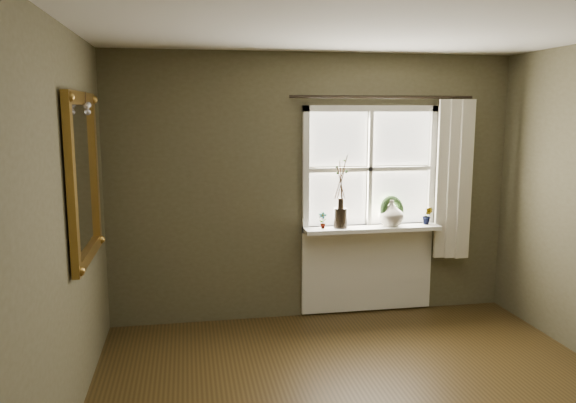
{
  "coord_description": "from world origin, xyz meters",
  "views": [
    {
      "loc": [
        -1.23,
        -3.07,
        2.04
      ],
      "look_at": [
        -0.4,
        1.55,
        1.29
      ],
      "focal_mm": 35.0,
      "sensor_mm": 36.0,
      "label": 1
    }
  ],
  "objects_px": {
    "gilt_mirror": "(84,177)",
    "wreath": "(392,214)",
    "dark_jug": "(340,218)",
    "cream_vase": "(391,213)"
  },
  "relations": [
    {
      "from": "dark_jug",
      "to": "cream_vase",
      "type": "xyz_separation_m",
      "value": [
        0.52,
        0.0,
        0.03
      ]
    },
    {
      "from": "gilt_mirror",
      "to": "cream_vase",
      "type": "bearing_deg",
      "value": 20.27
    },
    {
      "from": "cream_vase",
      "to": "wreath",
      "type": "relative_size",
      "value": 0.85
    },
    {
      "from": "dark_jug",
      "to": "wreath",
      "type": "bearing_deg",
      "value": 4.22
    },
    {
      "from": "gilt_mirror",
      "to": "dark_jug",
      "type": "bearing_deg",
      "value": 24.57
    },
    {
      "from": "wreath",
      "to": "gilt_mirror",
      "type": "bearing_deg",
      "value": 176.28
    },
    {
      "from": "cream_vase",
      "to": "wreath",
      "type": "distance_m",
      "value": 0.05
    },
    {
      "from": "wreath",
      "to": "gilt_mirror",
      "type": "xyz_separation_m",
      "value": [
        -2.73,
        -1.04,
        0.54
      ]
    },
    {
      "from": "gilt_mirror",
      "to": "wreath",
      "type": "bearing_deg",
      "value": 20.87
    },
    {
      "from": "dark_jug",
      "to": "cream_vase",
      "type": "height_order",
      "value": "cream_vase"
    }
  ]
}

